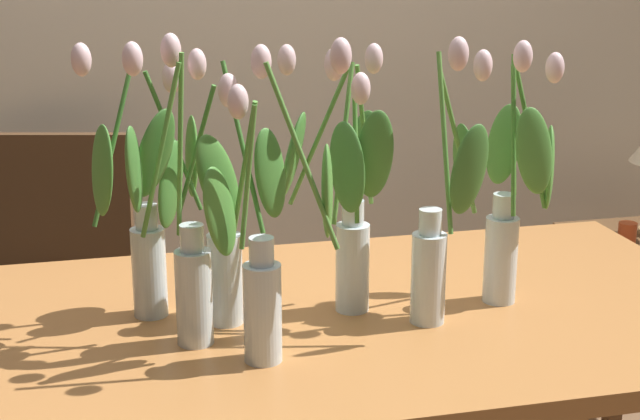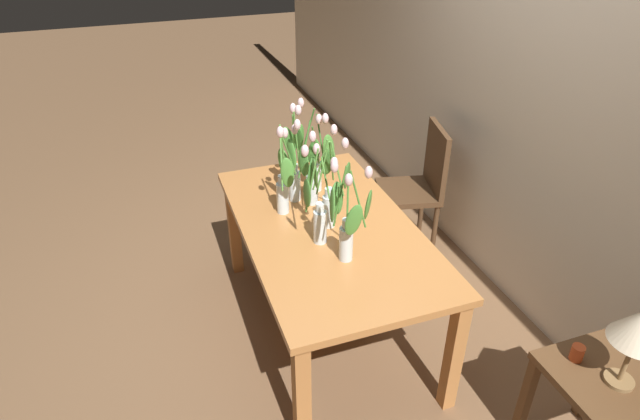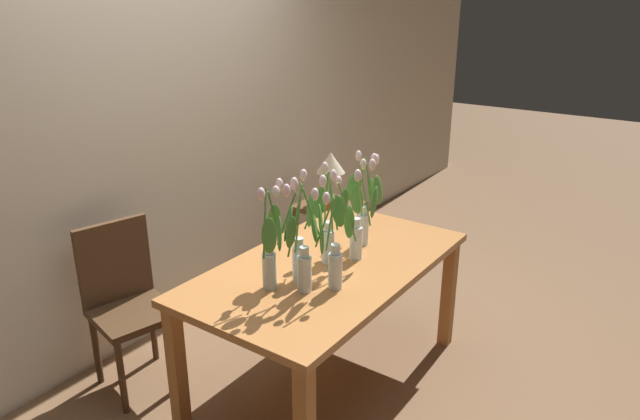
# 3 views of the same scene
# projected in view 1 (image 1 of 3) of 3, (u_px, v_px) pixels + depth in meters

# --- Properties ---
(dining_table) EXTENTS (1.60, 0.90, 0.74)m
(dining_table) POSITION_uv_depth(u_px,v_px,m) (350.00, 352.00, 1.92)
(dining_table) COLOR #B7753D
(dining_table) RESTS_ON ground
(tulip_vase_0) EXTENTS (0.16, 0.22, 0.54)m
(tulip_vase_0) POSITION_uv_depth(u_px,v_px,m) (513.00, 205.00, 1.89)
(tulip_vase_0) COLOR silver
(tulip_vase_0) RESTS_ON dining_table
(tulip_vase_1) EXTENTS (0.26, 0.20, 0.55)m
(tulip_vase_1) POSITION_uv_depth(u_px,v_px,m) (223.00, 238.00, 1.78)
(tulip_vase_1) COLOR silver
(tulip_vase_1) RESTS_ON dining_table
(tulip_vase_2) EXTENTS (0.27, 0.16, 0.57)m
(tulip_vase_2) POSITION_uv_depth(u_px,v_px,m) (261.00, 251.00, 1.63)
(tulip_vase_2) COLOR silver
(tulip_vase_2) RESTS_ON dining_table
(tulip_vase_3) EXTENTS (0.25, 0.20, 0.55)m
(tulip_vase_3) POSITION_uv_depth(u_px,v_px,m) (149.00, 229.00, 1.82)
(tulip_vase_3) COLOR silver
(tulip_vase_3) RESTS_ON dining_table
(tulip_vase_4) EXTENTS (0.15, 0.13, 0.57)m
(tulip_vase_4) POSITION_uv_depth(u_px,v_px,m) (179.00, 244.00, 1.70)
(tulip_vase_4) COLOR silver
(tulip_vase_4) RESTS_ON dining_table
(tulip_vase_5) EXTENTS (0.16, 0.19, 0.56)m
(tulip_vase_5) POSITION_uv_depth(u_px,v_px,m) (441.00, 233.00, 1.79)
(tulip_vase_5) COLOR silver
(tulip_vase_5) RESTS_ON dining_table
(tulip_vase_6) EXTENTS (0.25, 0.25, 0.54)m
(tulip_vase_6) POSITION_uv_depth(u_px,v_px,m) (348.00, 203.00, 1.83)
(tulip_vase_6) COLOR silver
(tulip_vase_6) RESTS_ON dining_table
(dining_chair) EXTENTS (0.48, 0.48, 0.93)m
(dining_chair) POSITION_uv_depth(u_px,v_px,m) (59.00, 280.00, 2.68)
(dining_chair) COLOR #4C331E
(dining_chair) RESTS_ON ground
(pillar_candle) EXTENTS (0.06, 0.06, 0.07)m
(pillar_candle) POSITION_uv_depth(u_px,v_px,m) (627.00, 234.00, 2.88)
(pillar_candle) COLOR #CC4C23
(pillar_candle) RESTS_ON side_table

